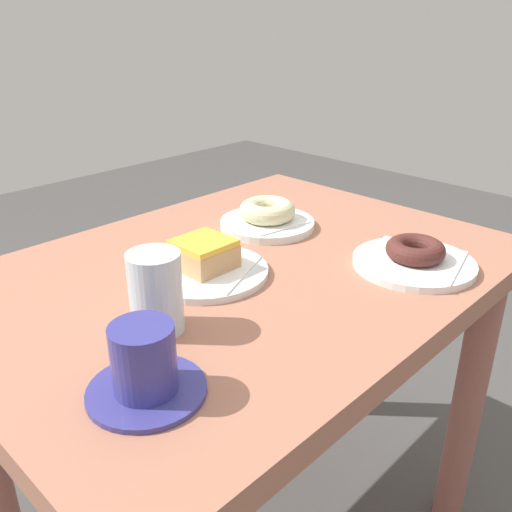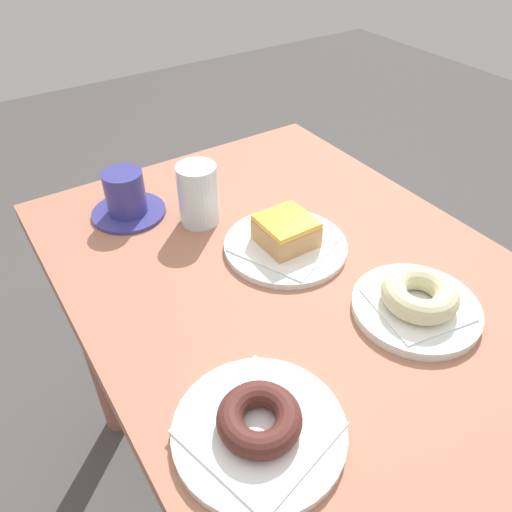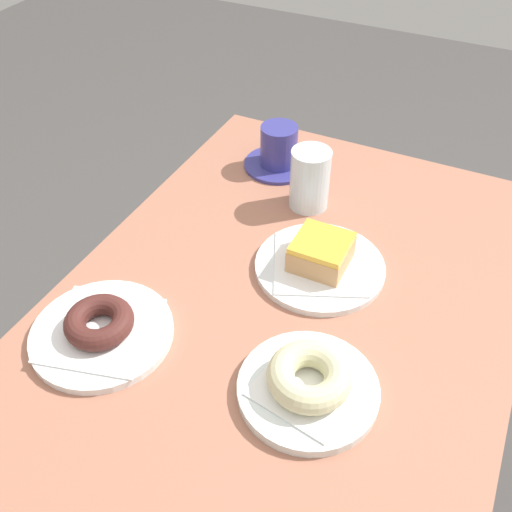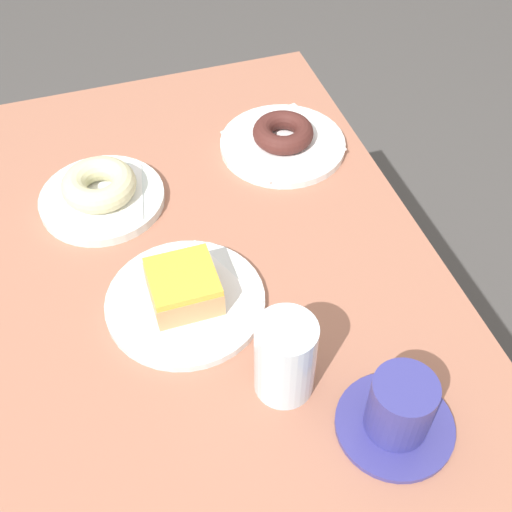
{
  "view_description": "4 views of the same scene",
  "coord_description": "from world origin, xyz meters",
  "px_view_note": "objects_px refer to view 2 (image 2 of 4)",
  "views": [
    {
      "loc": [
        0.61,
        0.62,
        1.11
      ],
      "look_at": [
        0.01,
        0.04,
        0.74
      ],
      "focal_mm": 38.4,
      "sensor_mm": 36.0,
      "label": 1
    },
    {
      "loc": [
        -0.48,
        0.4,
        1.25
      ],
      "look_at": [
        0.04,
        0.06,
        0.75
      ],
      "focal_mm": 35.0,
      "sensor_mm": 36.0,
      "label": 2
    },
    {
      "loc": [
        -0.61,
        -0.23,
        1.37
      ],
      "look_at": [
        0.01,
        0.07,
        0.75
      ],
      "focal_mm": 40.7,
      "sensor_mm": 36.0,
      "label": 3
    },
    {
      "loc": [
        0.63,
        -0.1,
        1.43
      ],
      "look_at": [
        0.05,
        0.09,
        0.74
      ],
      "focal_mm": 47.14,
      "sensor_mm": 36.0,
      "label": 4
    }
  ],
  "objects_px": {
    "plate_sugar_ring": "(416,308)",
    "donut_glazed_square": "(286,231)",
    "coffee_cup": "(126,197)",
    "plate_chocolate_ring": "(259,431)",
    "donut_sugar_ring": "(420,294)",
    "water_glass": "(198,194)",
    "donut_chocolate_ring": "(259,419)",
    "plate_glazed_square": "(285,246)"
  },
  "relations": [
    {
      "from": "donut_chocolate_ring",
      "to": "plate_glazed_square",
      "type": "bearing_deg",
      "value": -40.81
    },
    {
      "from": "donut_chocolate_ring",
      "to": "water_glass",
      "type": "relative_size",
      "value": 0.88
    },
    {
      "from": "coffee_cup",
      "to": "plate_sugar_ring",
      "type": "bearing_deg",
      "value": -151.66
    },
    {
      "from": "plate_glazed_square",
      "to": "water_glass",
      "type": "bearing_deg",
      "value": 28.21
    },
    {
      "from": "plate_chocolate_ring",
      "to": "water_glass",
      "type": "height_order",
      "value": "water_glass"
    },
    {
      "from": "plate_glazed_square",
      "to": "plate_chocolate_ring",
      "type": "distance_m",
      "value": 0.36
    },
    {
      "from": "donut_chocolate_ring",
      "to": "water_glass",
      "type": "height_order",
      "value": "water_glass"
    },
    {
      "from": "donut_sugar_ring",
      "to": "donut_chocolate_ring",
      "type": "relative_size",
      "value": 1.12
    },
    {
      "from": "donut_chocolate_ring",
      "to": "coffee_cup",
      "type": "bearing_deg",
      "value": -5.21
    },
    {
      "from": "plate_chocolate_ring",
      "to": "donut_chocolate_ring",
      "type": "relative_size",
      "value": 2.08
    },
    {
      "from": "donut_sugar_ring",
      "to": "plate_chocolate_ring",
      "type": "distance_m",
      "value": 0.32
    },
    {
      "from": "donut_sugar_ring",
      "to": "coffee_cup",
      "type": "height_order",
      "value": "coffee_cup"
    },
    {
      "from": "donut_glazed_square",
      "to": "donut_chocolate_ring",
      "type": "bearing_deg",
      "value": 139.19
    },
    {
      "from": "donut_sugar_ring",
      "to": "plate_chocolate_ring",
      "type": "relative_size",
      "value": 0.54
    },
    {
      "from": "plate_glazed_square",
      "to": "donut_glazed_square",
      "type": "bearing_deg",
      "value": 165.96
    },
    {
      "from": "plate_chocolate_ring",
      "to": "coffee_cup",
      "type": "xyz_separation_m",
      "value": [
        0.53,
        -0.05,
        0.03
      ]
    },
    {
      "from": "donut_glazed_square",
      "to": "donut_chocolate_ring",
      "type": "distance_m",
      "value": 0.36
    },
    {
      "from": "plate_chocolate_ring",
      "to": "donut_chocolate_ring",
      "type": "height_order",
      "value": "donut_chocolate_ring"
    },
    {
      "from": "plate_glazed_square",
      "to": "coffee_cup",
      "type": "distance_m",
      "value": 0.32
    },
    {
      "from": "coffee_cup",
      "to": "plate_chocolate_ring",
      "type": "bearing_deg",
      "value": 174.79
    },
    {
      "from": "plate_sugar_ring",
      "to": "donut_glazed_square",
      "type": "relative_size",
      "value": 2.17
    },
    {
      "from": "donut_sugar_ring",
      "to": "plate_glazed_square",
      "type": "height_order",
      "value": "donut_sugar_ring"
    },
    {
      "from": "donut_chocolate_ring",
      "to": "plate_chocolate_ring",
      "type": "bearing_deg",
      "value": 45.0
    },
    {
      "from": "water_glass",
      "to": "plate_chocolate_ring",
      "type": "bearing_deg",
      "value": 160.59
    },
    {
      "from": "water_glass",
      "to": "donut_sugar_ring",
      "type": "bearing_deg",
      "value": -158.01
    },
    {
      "from": "plate_glazed_square",
      "to": "coffee_cup",
      "type": "height_order",
      "value": "coffee_cup"
    },
    {
      "from": "plate_glazed_square",
      "to": "donut_glazed_square",
      "type": "xyz_separation_m",
      "value": [
        -0.0,
        0.0,
        0.03
      ]
    },
    {
      "from": "plate_glazed_square",
      "to": "donut_glazed_square",
      "type": "relative_size",
      "value": 2.44
    },
    {
      "from": "donut_glazed_square",
      "to": "donut_chocolate_ring",
      "type": "xyz_separation_m",
      "value": [
        -0.27,
        0.24,
        -0.01
      ]
    },
    {
      "from": "plate_sugar_ring",
      "to": "plate_chocolate_ring",
      "type": "height_order",
      "value": "plate_sugar_ring"
    },
    {
      "from": "donut_sugar_ring",
      "to": "donut_glazed_square",
      "type": "bearing_deg",
      "value": 17.46
    },
    {
      "from": "donut_glazed_square",
      "to": "donut_chocolate_ring",
      "type": "height_order",
      "value": "donut_glazed_square"
    },
    {
      "from": "donut_sugar_ring",
      "to": "donut_glazed_square",
      "type": "height_order",
      "value": "donut_glazed_square"
    },
    {
      "from": "plate_sugar_ring",
      "to": "coffee_cup",
      "type": "height_order",
      "value": "coffee_cup"
    },
    {
      "from": "plate_glazed_square",
      "to": "coffee_cup",
      "type": "xyz_separation_m",
      "value": [
        0.25,
        0.19,
        0.03
      ]
    },
    {
      "from": "donut_sugar_ring",
      "to": "donut_chocolate_ring",
      "type": "distance_m",
      "value": 0.31
    },
    {
      "from": "donut_glazed_square",
      "to": "coffee_cup",
      "type": "xyz_separation_m",
      "value": [
        0.25,
        0.19,
        0.0
      ]
    },
    {
      "from": "plate_sugar_ring",
      "to": "plate_chocolate_ring",
      "type": "bearing_deg",
      "value": 97.37
    },
    {
      "from": "plate_sugar_ring",
      "to": "coffee_cup",
      "type": "xyz_separation_m",
      "value": [
        0.49,
        0.26,
        0.03
      ]
    },
    {
      "from": "plate_sugar_ring",
      "to": "plate_glazed_square",
      "type": "distance_m",
      "value": 0.25
    },
    {
      "from": "plate_glazed_square",
      "to": "water_glass",
      "type": "height_order",
      "value": "water_glass"
    },
    {
      "from": "water_glass",
      "to": "coffee_cup",
      "type": "bearing_deg",
      "value": 47.74
    }
  ]
}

